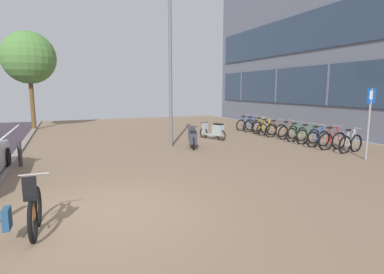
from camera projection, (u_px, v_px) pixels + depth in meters
The scene contains 19 objects.
ground at pixel (176, 202), 6.67m from camera, with size 21.00×40.00×0.13m.
bicycle_foreground at pixel (32, 211), 5.12m from camera, with size 0.68×1.36×1.09m.
bicycle_rack_00 at pixel (351, 144), 11.77m from camera, with size 1.39×0.48×0.99m.
bicycle_rack_01 at pixel (332, 141), 12.36m from camera, with size 1.38×0.48×1.01m.
bicycle_rack_02 at pixel (318, 139), 13.01m from camera, with size 1.32×0.48×0.96m.
bicycle_rack_03 at pixel (308, 136), 13.71m from camera, with size 1.35×0.48×0.96m.
bicycle_rack_04 at pixel (297, 134), 14.37m from camera, with size 1.33×0.48×0.95m.
bicycle_rack_05 at pixel (288, 132), 15.06m from camera, with size 1.31×0.48×0.95m.
bicycle_rack_06 at pixel (276, 131), 15.66m from camera, with size 1.28×0.48×0.94m.
bicycle_rack_07 at pixel (267, 129), 16.30m from camera, with size 1.27×0.48×0.93m.
bicycle_rack_08 at pixel (261, 127), 17.01m from camera, with size 1.33×0.48×0.96m.
bicycle_rack_09 at pixel (252, 126), 17.63m from camera, with size 1.30×0.48×0.96m.
bicycle_rack_10 at pixel (245, 125), 18.29m from camera, with size 1.32×0.48×0.94m.
scooter_near at pixel (215, 131), 14.88m from camera, with size 0.81×1.60×0.82m.
scooter_mid at pixel (193, 138), 12.77m from camera, with size 0.85×1.81×0.84m.
parking_sign at pixel (369, 116), 10.39m from camera, with size 0.40×0.07×2.43m.
lamp_post at pixel (170, 63), 12.56m from camera, with size 0.20×0.52×6.32m.
street_tree at pixel (29, 58), 18.03m from camera, with size 3.04×3.04×5.77m.
bollard_far at pixel (20, 154), 9.65m from camera, with size 0.12×0.12×0.80m.
Camera 1 is at (-0.71, -6.01, 2.39)m, focal length 28.80 mm.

